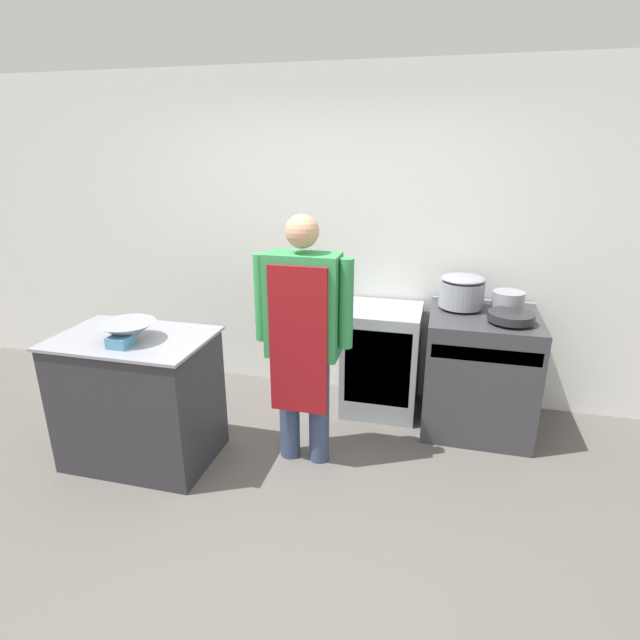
{
  "coord_description": "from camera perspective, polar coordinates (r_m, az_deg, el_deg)",
  "views": [
    {
      "loc": [
        0.86,
        -2.14,
        2.09
      ],
      "look_at": [
        0.06,
        1.06,
        0.94
      ],
      "focal_mm": 28.0,
      "sensor_mm": 36.0,
      "label": 1
    }
  ],
  "objects": [
    {
      "name": "person_cook",
      "position": [
        3.23,
        -1.98,
        -0.99
      ],
      "size": [
        0.65,
        0.24,
        1.71
      ],
      "color": "#38476B",
      "rests_on": "ground_plane"
    },
    {
      "name": "ground_plane",
      "position": [
        3.12,
        -6.24,
        -23.05
      ],
      "size": [
        14.0,
        14.0,
        0.0
      ],
      "primitive_type": "plane",
      "color": "#5B5651"
    },
    {
      "name": "plastic_tub",
      "position": [
        3.34,
        -21.84,
        -2.29
      ],
      "size": [
        0.13,
        0.13,
        0.07
      ],
      "color": "teal",
      "rests_on": "prep_counter"
    },
    {
      "name": "stock_pot",
      "position": [
        3.92,
        15.9,
        3.25
      ],
      "size": [
        0.33,
        0.33,
        0.25
      ],
      "color": "gray",
      "rests_on": "stove"
    },
    {
      "name": "sauce_pot",
      "position": [
        3.96,
        20.69,
        2.08
      ],
      "size": [
        0.23,
        0.23,
        0.14
      ],
      "color": "gray",
      "rests_on": "stove"
    },
    {
      "name": "saute_pan",
      "position": [
        3.73,
        20.99,
        0.37
      ],
      "size": [
        0.32,
        0.32,
        0.06
      ],
      "color": "#262628",
      "rests_on": "stove"
    },
    {
      "name": "mixing_bowl",
      "position": [
        3.42,
        -21.1,
        -1.23
      ],
      "size": [
        0.36,
        0.36,
        0.12
      ],
      "color": "gray",
      "rests_on": "prep_counter"
    },
    {
      "name": "stove",
      "position": [
        4.01,
        17.7,
        -5.72
      ],
      "size": [
        0.79,
        0.73,
        0.94
      ],
      "color": "#38383D",
      "rests_on": "ground_plane"
    },
    {
      "name": "prep_counter",
      "position": [
        3.67,
        -19.9,
        -8.44
      ],
      "size": [
        1.01,
        0.68,
        0.91
      ],
      "color": "#2D2D33",
      "rests_on": "ground_plane"
    },
    {
      "name": "wall_back",
      "position": [
        4.24,
        2.23,
        9.19
      ],
      "size": [
        8.0,
        0.05,
        2.7
      ],
      "color": "white",
      "rests_on": "ground_plane"
    },
    {
      "name": "fridge_unit",
      "position": [
        4.13,
        7.05,
        -4.52
      ],
      "size": [
        0.6,
        0.57,
        0.88
      ],
      "color": "#93999E",
      "rests_on": "ground_plane"
    }
  ]
}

